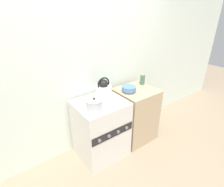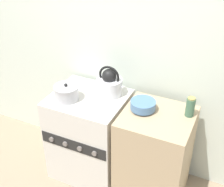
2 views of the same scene
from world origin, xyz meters
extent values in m
plane|color=gray|center=(0.00, 0.00, 0.00)|extent=(12.00, 12.00, 0.00)
cube|color=silver|center=(0.00, 0.65, 1.25)|extent=(7.00, 0.06, 2.50)
cube|color=beige|center=(0.00, 0.29, 0.43)|extent=(0.65, 0.58, 0.85)
cube|color=black|center=(0.00, 0.00, 0.53)|extent=(0.63, 0.01, 0.11)
cylinder|color=slate|center=(-0.21, -0.01, 0.53)|extent=(0.04, 0.02, 0.04)
cylinder|color=slate|center=(-0.07, -0.01, 0.53)|extent=(0.04, 0.02, 0.04)
cylinder|color=slate|center=(0.07, -0.01, 0.53)|extent=(0.04, 0.02, 0.04)
cylinder|color=slate|center=(0.21, -0.01, 0.53)|extent=(0.04, 0.02, 0.04)
cube|color=tan|center=(0.64, 0.27, 0.43)|extent=(0.57, 0.55, 0.86)
cylinder|color=silver|center=(0.15, 0.42, 0.92)|extent=(0.23, 0.23, 0.15)
sphere|color=black|center=(0.15, 0.42, 1.03)|extent=(0.13, 0.13, 0.13)
torus|color=black|center=(0.15, 0.42, 1.03)|extent=(0.19, 0.02, 0.19)
cone|color=silver|center=(0.26, 0.42, 0.95)|extent=(0.11, 0.05, 0.09)
cylinder|color=#B2B2B7|center=(-0.15, 0.18, 0.91)|extent=(0.21, 0.21, 0.11)
cylinder|color=#B2B2B7|center=(-0.15, 0.18, 0.97)|extent=(0.21, 0.21, 0.01)
sphere|color=black|center=(-0.15, 0.18, 0.99)|extent=(0.03, 0.03, 0.03)
cylinder|color=#4C729E|center=(0.51, 0.30, 0.87)|extent=(0.09, 0.09, 0.02)
cylinder|color=#4C729E|center=(0.51, 0.30, 0.91)|extent=(0.21, 0.21, 0.07)
cylinder|color=#3F664C|center=(0.86, 0.38, 0.94)|extent=(0.07, 0.07, 0.15)
cylinder|color=#998C4C|center=(0.86, 0.38, 1.02)|extent=(0.06, 0.06, 0.01)
camera|label=1|loc=(-1.06, -1.41, 1.93)|focal=28.00mm
camera|label=2|loc=(1.15, -1.69, 2.31)|focal=50.00mm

